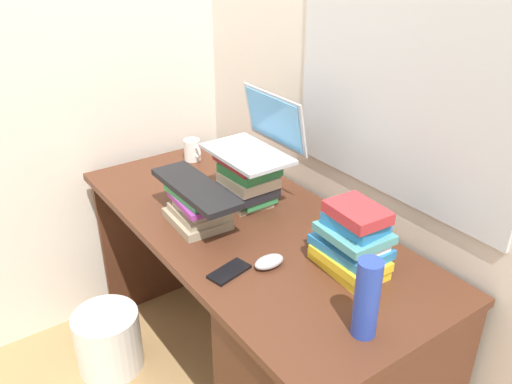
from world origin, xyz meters
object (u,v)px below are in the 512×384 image
Objects in this scene: keyboard at (195,188)px; computer_mouse at (269,262)px; book_stack_side at (353,241)px; cell_phone at (229,272)px; book_stack_tall at (248,178)px; water_bottle at (367,299)px; desk at (309,366)px; wastebasket at (108,341)px; laptop at (258,139)px; book_stack_keyboard_riser at (198,208)px; mug at (192,150)px.

computer_mouse is (0.37, 0.05, -0.13)m from keyboard.
book_stack_side is 0.39m from cell_phone.
keyboard is (0.02, -0.24, 0.04)m from book_stack_tall.
cell_phone is (-0.43, -0.15, -0.11)m from water_bottle.
water_bottle is at bearing 6.40° from cell_phone.
desk is 6.74× the size of book_stack_tall.
water_bottle reaches higher than wastebasket.
cell_phone is at bearing -41.58° from book_stack_tall.
wastebasket is at bearing -115.76° from laptop.
book_stack_tall is 0.54× the size of keyboard.
book_stack_tall is at bearing 95.79° from book_stack_keyboard_riser.
water_bottle is at bearing 19.53° from wastebasket.
book_stack_tall is at bearing 154.54° from computer_mouse.
computer_mouse is 0.37× the size of wastebasket.
water_bottle reaches higher than book_stack_tall.
desk is at bearing -7.99° from mug.
laptop is 3.06× the size of mug.
desk is 13.50× the size of mug.
mug is 0.83× the size of cell_phone.
keyboard reaches higher than mug.
mug is 0.40× the size of wastebasket.
water_bottle reaches higher than book_stack_side.
cell_phone is 0.49× the size of wastebasket.
book_stack_keyboard_riser reaches higher than mug.
laptop is (-0.03, 0.29, 0.19)m from book_stack_keyboard_riser.
book_stack_tall is at bearing -87.31° from laptop.
desk is 11.23× the size of cell_phone.
book_stack_tall is 0.49m from mug.
desk is 0.45m from cell_phone.
book_stack_side is at bearing 83.96° from desk.
computer_mouse is at bearing -13.57° from mug.
computer_mouse is 0.45× the size of water_bottle.
book_stack_side reaches higher than keyboard.
book_stack_keyboard_riser is 0.57m from mug.
keyboard reaches higher than cell_phone.
book_stack_side is at bearing 26.25° from keyboard.
desk is at bearing -96.04° from book_stack_side.
desk is 14.68× the size of computer_mouse.
cell_phone is (-0.20, -0.33, -0.10)m from book_stack_side.
book_stack_side is 2.39× the size of computer_mouse.
keyboard reaches higher than desk.
book_stack_keyboard_riser is at bearing 154.69° from cell_phone.
cell_phone is (-0.04, -0.12, -0.01)m from computer_mouse.
book_stack_side is 1.83× the size of cell_phone.
book_stack_tall is 0.47m from cell_phone.
book_stack_keyboard_riser is 0.08m from keyboard.
desk is 0.67m from book_stack_keyboard_riser.
keyboard is 0.89m from wastebasket.
cell_phone is at bearing -161.18° from water_bottle.
keyboard is at bearing 44.07° from wastebasket.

